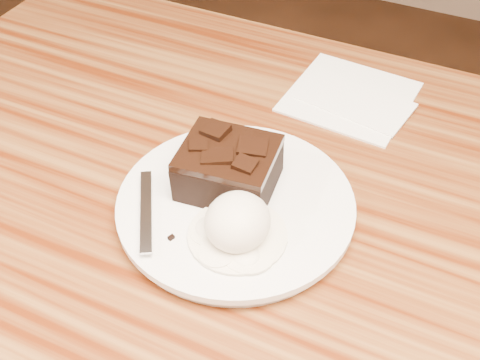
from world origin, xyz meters
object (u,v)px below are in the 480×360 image
at_px(ice_cream_scoop, 237,222).
at_px(spoon, 207,186).
at_px(plate, 236,208).
at_px(brownie, 228,170).
at_px(napkin, 350,96).

bearing_deg(ice_cream_scoop, spoon, 141.79).
distance_m(plate, brownie, 0.04).
relative_size(plate, spoon, 1.47).
relative_size(plate, brownie, 2.60).
xyz_separation_m(spoon, napkin, (0.08, 0.24, -0.02)).
relative_size(brownie, ice_cream_scoop, 1.42).
bearing_deg(ice_cream_scoop, plate, 117.73).
height_order(ice_cream_scoop, napkin, ice_cream_scoop).
bearing_deg(ice_cream_scoop, napkin, 85.73).
height_order(ice_cream_scoop, spoon, ice_cream_scoop).
xyz_separation_m(plate, napkin, (0.04, 0.24, -0.01)).
distance_m(ice_cream_scoop, spoon, 0.07).
relative_size(ice_cream_scoop, spoon, 0.40).
height_order(plate, ice_cream_scoop, ice_cream_scoop).
distance_m(spoon, napkin, 0.25).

